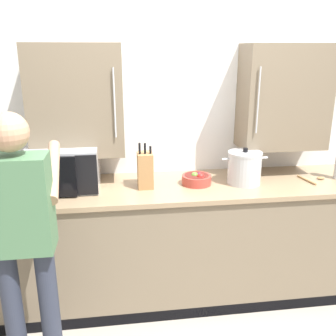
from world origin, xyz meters
TOP-DOWN VIEW (x-y plane):
  - back_wall_tiled at (-0.00, 1.14)m, footprint 3.42×0.44m
  - counter_unit at (0.00, 0.81)m, footprint 2.85×0.69m
  - microwave_oven at (-0.92, 0.85)m, footprint 0.50×0.42m
  - stock_pot at (0.43, 0.78)m, footprint 0.35×0.26m
  - knife_block at (-0.31, 0.80)m, footprint 0.11×0.15m
  - wooden_spoon at (1.00, 0.77)m, footprint 0.20×0.21m
  - fruit_bowl at (0.07, 0.80)m, footprint 0.22×0.22m
  - person_figure at (-1.03, 0.09)m, footprint 0.44×0.57m

SIDE VIEW (x-z plane):
  - counter_unit at x=0.00m, z-range 0.00..0.95m
  - wooden_spoon at x=1.00m, z-range 0.95..0.97m
  - person_figure at x=-1.03m, z-range 0.16..1.80m
  - fruit_bowl at x=0.07m, z-range 0.94..1.04m
  - stock_pot at x=0.43m, z-range 0.94..1.21m
  - knife_block at x=-0.31m, z-range 0.91..1.25m
  - microwave_oven at x=-0.92m, z-range 0.95..1.26m
  - back_wall_tiled at x=0.00m, z-range 0.05..2.83m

